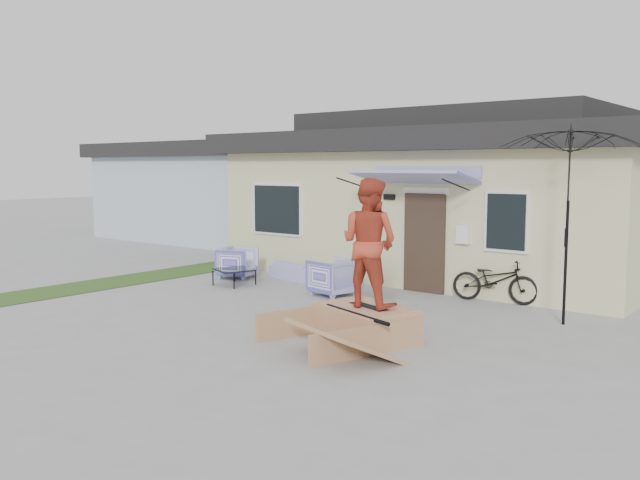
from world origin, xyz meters
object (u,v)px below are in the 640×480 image
Objects in this scene: armchair_right at (333,275)px; coffee_table at (234,277)px; patio_umbrella at (567,222)px; skate_ramp at (366,324)px; armchair_left at (237,261)px; skateboard at (369,306)px; bicycle at (495,275)px; loveseat at (297,268)px; skater at (369,241)px.

armchair_right is 1.12× the size of coffee_table.
patio_umbrella reaches higher than skate_ramp.
armchair_right is (3.12, -0.30, 0.02)m from armchair_left.
patio_umbrella is 3.71m from skateboard.
armchair_left is 3.14m from armchair_right.
armchair_right reaches higher than skateboard.
patio_umbrella is (7.73, 0.10, 1.34)m from armchair_left.
bicycle is 3.89m from skateboard.
skate_ramp is at bearing 164.68° from bicycle.
skateboard is at bearing -21.69° from coffee_table.
loveseat is at bearing 85.77° from bicycle.
loveseat is 1.76× the size of armchair_right.
coffee_table is at bearing 75.32° from loveseat.
skateboard is (-2.04, -2.86, -1.22)m from patio_umbrella.
armchair_right is 1.10× the size of skateboard.
skateboard is at bearing -136.05° from armchair_left.
coffee_table is at bearing -158.72° from armchair_left.
skater is (5.70, -2.75, 1.13)m from armchair_left.
coffee_table is at bearing -69.44° from armchair_right.
armchair_right is 4.81m from patio_umbrella.
armchair_right reaches higher than armchair_left.
skater is at bearing 0.00° from skateboard.
armchair_right reaches higher than skate_ramp.
patio_umbrella is (7.07, 0.85, 1.56)m from coffee_table.
armchair_right is at bearing 105.93° from bicycle.
skate_ramp is (4.35, -3.44, -0.04)m from loveseat.
skate_ramp is (5.68, -2.80, -0.16)m from armchair_left.
loveseat is 4.74m from bicycle.
patio_umbrella reaches higher than skateboard.
skater reaches higher than patio_umbrella.
bicycle is at bearing 103.05° from skateboard.
armchair_right is 3.25m from bicycle.
coffee_table is 0.38× the size of skater.
loveseat is 5.53m from skateboard.
bicycle is at bearing 103.09° from skate_ramp.
bicycle is at bearing 19.16° from coffee_table.
skate_ramp is at bearing -22.22° from coffee_table.
skater is (-0.35, -3.87, 1.00)m from bicycle.
patio_umbrella is 1.43× the size of skater.
skateboard is (4.36, -3.39, 0.24)m from loveseat.
bicycle is 0.84× the size of skate_ramp.
skater is (2.57, -2.45, 1.11)m from armchair_right.
skate_ramp is at bearing -125.26° from patio_umbrella.
loveseat is 1.83× the size of armchair_left.
loveseat reaches higher than coffee_table.
coffee_table is 5.71m from bicycle.
skater is at bearing 153.19° from loveseat.
bicycle is (4.71, 0.48, 0.25)m from loveseat.
patio_umbrella reaches higher than armchair_left.
skateboard is at bearing 153.19° from loveseat.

